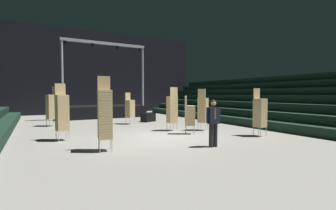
{
  "coord_description": "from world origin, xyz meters",
  "views": [
    {
      "loc": [
        -4.78,
        -9.13,
        1.88
      ],
      "look_at": [
        0.29,
        -0.06,
        1.4
      ],
      "focal_mm": 25.61,
      "sensor_mm": 36.0,
      "label": 1
    }
  ],
  "objects_px": {
    "chair_stack_rear_centre": "(130,108)",
    "equipment_road_case": "(148,117)",
    "chair_stack_front_right": "(203,110)",
    "chair_stack_mid_centre": "(62,112)",
    "chair_stack_rear_left": "(51,106)",
    "chair_stack_mid_left": "(172,109)",
    "man_with_tie": "(213,120)",
    "chair_stack_front_left": "(260,112)",
    "stage_riser": "(102,110)",
    "chair_stack_mid_right": "(105,114)",
    "chair_stack_rear_right": "(190,115)"
  },
  "relations": [
    {
      "from": "chair_stack_mid_left",
      "to": "chair_stack_rear_centre",
      "type": "distance_m",
      "value": 3.72
    },
    {
      "from": "chair_stack_mid_left",
      "to": "chair_stack_mid_right",
      "type": "xyz_separation_m",
      "value": [
        -4.15,
        -2.75,
        0.13
      ]
    },
    {
      "from": "stage_riser",
      "to": "chair_stack_front_right",
      "type": "height_order",
      "value": "stage_riser"
    },
    {
      "from": "man_with_tie",
      "to": "chair_stack_rear_centre",
      "type": "distance_m",
      "value": 7.62
    },
    {
      "from": "chair_stack_front_right",
      "to": "chair_stack_rear_centre",
      "type": "relative_size",
      "value": 1.09
    },
    {
      "from": "chair_stack_front_left",
      "to": "chair_stack_rear_centre",
      "type": "distance_m",
      "value": 7.76
    },
    {
      "from": "chair_stack_rear_right",
      "to": "equipment_road_case",
      "type": "bearing_deg",
      "value": -155.96
    },
    {
      "from": "chair_stack_mid_right",
      "to": "chair_stack_front_right",
      "type": "bearing_deg",
      "value": -151.7
    },
    {
      "from": "chair_stack_rear_right",
      "to": "chair_stack_mid_centre",
      "type": "bearing_deg",
      "value": -74.47
    },
    {
      "from": "chair_stack_mid_left",
      "to": "chair_stack_rear_centre",
      "type": "bearing_deg",
      "value": 106.22
    },
    {
      "from": "chair_stack_front_left",
      "to": "stage_riser",
      "type": "bearing_deg",
      "value": -75.76
    },
    {
      "from": "chair_stack_mid_right",
      "to": "equipment_road_case",
      "type": "distance_m",
      "value": 8.48
    },
    {
      "from": "chair_stack_rear_centre",
      "to": "equipment_road_case",
      "type": "distance_m",
      "value": 1.8
    },
    {
      "from": "chair_stack_front_left",
      "to": "chair_stack_rear_centre",
      "type": "relative_size",
      "value": 1.09
    },
    {
      "from": "chair_stack_mid_centre",
      "to": "chair_stack_rear_centre",
      "type": "distance_m",
      "value": 5.63
    },
    {
      "from": "man_with_tie",
      "to": "chair_stack_mid_left",
      "type": "distance_m",
      "value": 4.07
    },
    {
      "from": "chair_stack_front_left",
      "to": "chair_stack_rear_centre",
      "type": "xyz_separation_m",
      "value": [
        -3.56,
        6.9,
        -0.08
      ]
    },
    {
      "from": "stage_riser",
      "to": "chair_stack_rear_centre",
      "type": "relative_size",
      "value": 3.35
    },
    {
      "from": "chair_stack_mid_right",
      "to": "equipment_road_case",
      "type": "height_order",
      "value": "chair_stack_mid_right"
    },
    {
      "from": "chair_stack_front_right",
      "to": "equipment_road_case",
      "type": "xyz_separation_m",
      "value": [
        -0.86,
        4.93,
        -0.77
      ]
    },
    {
      "from": "chair_stack_rear_left",
      "to": "chair_stack_front_right",
      "type": "bearing_deg",
      "value": -150.67
    },
    {
      "from": "stage_riser",
      "to": "chair_stack_front_right",
      "type": "bearing_deg",
      "value": -73.87
    },
    {
      "from": "chair_stack_mid_left",
      "to": "chair_stack_rear_right",
      "type": "height_order",
      "value": "chair_stack_mid_left"
    },
    {
      "from": "chair_stack_front_left",
      "to": "chair_stack_mid_left",
      "type": "height_order",
      "value": "chair_stack_mid_left"
    },
    {
      "from": "chair_stack_front_left",
      "to": "chair_stack_rear_left",
      "type": "height_order",
      "value": "chair_stack_rear_left"
    },
    {
      "from": "man_with_tie",
      "to": "chair_stack_mid_right",
      "type": "relative_size",
      "value": 0.68
    },
    {
      "from": "chair_stack_front_right",
      "to": "chair_stack_mid_right",
      "type": "distance_m",
      "value": 5.95
    },
    {
      "from": "chair_stack_front_left",
      "to": "chair_stack_front_right",
      "type": "distance_m",
      "value": 2.85
    },
    {
      "from": "chair_stack_rear_left",
      "to": "equipment_road_case",
      "type": "height_order",
      "value": "chair_stack_rear_left"
    },
    {
      "from": "stage_riser",
      "to": "chair_stack_rear_centre",
      "type": "distance_m",
      "value": 5.47
    },
    {
      "from": "chair_stack_rear_left",
      "to": "equipment_road_case",
      "type": "xyz_separation_m",
      "value": [
        5.89,
        -0.66,
        -0.86
      ]
    },
    {
      "from": "chair_stack_rear_centre",
      "to": "equipment_road_case",
      "type": "height_order",
      "value": "chair_stack_rear_centre"
    },
    {
      "from": "man_with_tie",
      "to": "chair_stack_mid_centre",
      "type": "relative_size",
      "value": 0.73
    },
    {
      "from": "man_with_tie",
      "to": "chair_stack_rear_right",
      "type": "bearing_deg",
      "value": -100.45
    },
    {
      "from": "man_with_tie",
      "to": "chair_stack_mid_right",
      "type": "bearing_deg",
      "value": -13.04
    },
    {
      "from": "chair_stack_mid_right",
      "to": "chair_stack_rear_centre",
      "type": "distance_m",
      "value": 7.11
    },
    {
      "from": "chair_stack_mid_right",
      "to": "chair_stack_mid_centre",
      "type": "relative_size",
      "value": 1.07
    },
    {
      "from": "equipment_road_case",
      "to": "chair_stack_rear_left",
      "type": "bearing_deg",
      "value": 173.56
    },
    {
      "from": "stage_riser",
      "to": "chair_stack_rear_right",
      "type": "bearing_deg",
      "value": -81.37
    },
    {
      "from": "stage_riser",
      "to": "equipment_road_case",
      "type": "height_order",
      "value": "stage_riser"
    },
    {
      "from": "chair_stack_mid_centre",
      "to": "chair_stack_rear_left",
      "type": "relative_size",
      "value": 1.0
    },
    {
      "from": "chair_stack_front_right",
      "to": "chair_stack_rear_right",
      "type": "distance_m",
      "value": 1.4
    },
    {
      "from": "stage_riser",
      "to": "chair_stack_mid_centre",
      "type": "height_order",
      "value": "stage_riser"
    },
    {
      "from": "stage_riser",
      "to": "man_with_tie",
      "type": "distance_m",
      "value": 13.07
    },
    {
      "from": "chair_stack_front_right",
      "to": "man_with_tie",
      "type": "bearing_deg",
      "value": -63.08
    },
    {
      "from": "man_with_tie",
      "to": "chair_stack_mid_centre",
      "type": "bearing_deg",
      "value": -33.8
    },
    {
      "from": "chair_stack_mid_centre",
      "to": "chair_stack_front_left",
      "type": "bearing_deg",
      "value": 147.1
    },
    {
      "from": "chair_stack_front_left",
      "to": "chair_stack_mid_right",
      "type": "bearing_deg",
      "value": -8.32
    },
    {
      "from": "chair_stack_front_right",
      "to": "stage_riser",
      "type": "bearing_deg",
      "value": 165.23
    },
    {
      "from": "chair_stack_mid_left",
      "to": "man_with_tie",
      "type": "bearing_deg",
      "value": -97.77
    }
  ]
}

